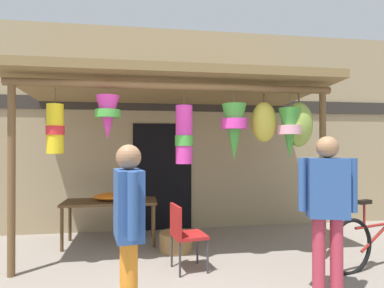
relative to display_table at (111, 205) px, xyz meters
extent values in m
plane|color=gray|center=(0.80, -1.36, -0.63)|extent=(30.00, 30.00, 0.00)
cube|color=#9E8966|center=(0.80, 0.89, 1.28)|extent=(12.63, 0.25, 3.81)
cube|color=#2D2823|center=(0.80, 0.75, 1.74)|extent=(11.37, 0.04, 0.24)
cube|color=black|center=(0.88, 0.76, 0.37)|extent=(1.10, 0.03, 2.00)
cylinder|color=brown|center=(-1.07, -1.15, 0.56)|extent=(0.09, 0.09, 2.37)
cylinder|color=brown|center=(3.02, -1.15, 0.56)|extent=(0.09, 0.09, 2.37)
cylinder|color=brown|center=(-1.07, 0.96, 0.56)|extent=(0.09, 0.09, 2.37)
cylinder|color=brown|center=(3.02, 0.96, 0.56)|extent=(0.09, 0.09, 2.37)
cylinder|color=brown|center=(0.98, -1.15, 1.74)|extent=(4.28, 0.10, 0.10)
cylinder|color=brown|center=(0.98, 0.96, 1.89)|extent=(4.28, 0.10, 0.10)
cube|color=olive|center=(0.98, -0.09, 1.86)|extent=(4.58, 2.61, 0.28)
cylinder|color=brown|center=(-0.57, -1.10, 1.58)|extent=(0.01, 0.01, 0.21)
cylinder|color=yellow|center=(-0.57, -1.10, 1.17)|extent=(0.20, 0.20, 0.62)
cylinder|color=red|center=(-0.57, -1.10, 1.15)|extent=(0.22, 0.22, 0.11)
cylinder|color=brown|center=(0.07, -1.15, 1.64)|extent=(0.01, 0.01, 0.10)
cone|color=#D13399|center=(0.07, -1.15, 1.32)|extent=(0.29, 0.29, 0.55)
cylinder|color=green|center=(0.07, -1.15, 1.37)|extent=(0.32, 0.32, 0.10)
cylinder|color=brown|center=(1.06, -1.08, 1.59)|extent=(0.01, 0.01, 0.19)
cylinder|color=#D13399|center=(1.06, -1.08, 1.11)|extent=(0.22, 0.22, 0.78)
cylinder|color=green|center=(1.06, -1.08, 1.03)|extent=(0.24, 0.24, 0.14)
cylinder|color=brown|center=(1.73, -1.13, 1.61)|extent=(0.01, 0.01, 0.16)
cone|color=green|center=(1.73, -1.13, 1.14)|extent=(0.33, 0.33, 0.77)
cylinder|color=#D13399|center=(1.73, -1.13, 1.25)|extent=(0.36, 0.36, 0.14)
cylinder|color=brown|center=(2.51, -1.18, 1.58)|extent=(0.01, 0.01, 0.21)
cone|color=green|center=(2.51, -1.18, 1.13)|extent=(0.30, 0.30, 0.69)
cylinder|color=pink|center=(2.51, -1.18, 1.18)|extent=(0.32, 0.32, 0.12)
cylinder|color=#4C3D23|center=(2.67, -1.13, 1.63)|extent=(0.02, 0.02, 0.12)
ellipsoid|color=#89A842|center=(2.67, -1.13, 1.25)|extent=(0.38, 0.33, 0.62)
cylinder|color=#4C3D23|center=(2.19, -1.05, 1.63)|extent=(0.02, 0.02, 0.12)
ellipsoid|color=gold|center=(2.19, -1.05, 1.29)|extent=(0.36, 0.30, 0.56)
cube|color=brown|center=(0.00, 0.00, 0.05)|extent=(1.47, 0.65, 0.04)
cylinder|color=brown|center=(-0.68, -0.28, -0.30)|extent=(0.05, 0.05, 0.66)
cylinder|color=brown|center=(0.68, -0.28, -0.30)|extent=(0.05, 0.05, 0.66)
cylinder|color=brown|center=(-0.68, 0.28, -0.30)|extent=(0.05, 0.05, 0.66)
cylinder|color=brown|center=(0.68, 0.28, -0.30)|extent=(0.05, 0.05, 0.66)
ellipsoid|color=orange|center=(0.06, 0.05, 0.13)|extent=(0.67, 0.47, 0.11)
ellipsoid|color=pink|center=(0.15, 0.00, 0.13)|extent=(0.30, 0.23, 0.08)
cube|color=#AD1E1E|center=(1.10, -1.28, -0.19)|extent=(0.47, 0.47, 0.04)
cube|color=#AD1E1E|center=(0.92, -1.31, 0.01)|extent=(0.11, 0.40, 0.40)
cylinder|color=#333338|center=(1.31, -1.42, -0.41)|extent=(0.03, 0.03, 0.44)
cylinder|color=#333338|center=(1.24, -1.07, -0.41)|extent=(0.03, 0.03, 0.44)
cylinder|color=#333338|center=(0.95, -1.49, -0.41)|extent=(0.03, 0.03, 0.44)
cylinder|color=#333338|center=(0.89, -1.14, -0.41)|extent=(0.03, 0.03, 0.44)
cylinder|color=olive|center=(1.01, -0.51, -0.49)|extent=(0.50, 0.50, 0.28)
torus|color=black|center=(3.07, -1.70, -0.30)|extent=(0.70, 0.24, 0.71)
cylinder|color=maroon|center=(3.57, -1.56, -0.08)|extent=(0.86, 0.27, 0.04)
cylinder|color=maroon|center=(3.48, -1.58, -0.25)|extent=(0.49, 0.17, 0.31)
cylinder|color=maroon|center=(3.30, -1.63, 0.08)|extent=(0.03, 0.03, 0.30)
cube|color=black|center=(3.30, -1.63, 0.24)|extent=(0.21, 0.13, 0.05)
cylinder|color=#B23347|center=(2.51, -2.25, -0.21)|extent=(0.13, 0.13, 0.83)
cylinder|color=#B23347|center=(2.34, -2.20, -0.21)|extent=(0.13, 0.13, 0.83)
cube|color=#2D5193|center=(2.42, -2.23, 0.52)|extent=(0.45, 0.32, 0.62)
cylinder|color=#2D5193|center=(2.67, -2.30, 0.55)|extent=(0.08, 0.08, 0.56)
cylinder|color=#2D5193|center=(2.18, -2.16, 0.55)|extent=(0.08, 0.08, 0.56)
sphere|color=#9E704C|center=(2.42, -2.23, 0.94)|extent=(0.23, 0.23, 0.23)
cylinder|color=orange|center=(0.37, -2.44, -0.23)|extent=(0.13, 0.13, 0.79)
cube|color=#2D5193|center=(0.39, -2.52, 0.46)|extent=(0.28, 0.43, 0.59)
cylinder|color=#2D5193|center=(0.43, -2.78, 0.49)|extent=(0.08, 0.08, 0.53)
cylinder|color=#2D5193|center=(0.34, -2.27, 0.49)|extent=(0.08, 0.08, 0.53)
sphere|color=#9E704C|center=(0.39, -2.52, 0.86)|extent=(0.22, 0.22, 0.22)
camera|label=1|loc=(0.50, -5.35, 0.96)|focal=30.22mm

